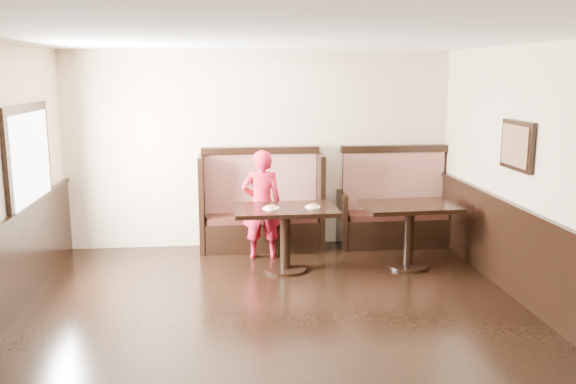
{
  "coord_description": "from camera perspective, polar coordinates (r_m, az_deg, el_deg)",
  "views": [
    {
      "loc": [
        -0.5,
        -5.19,
        2.51
      ],
      "look_at": [
        0.29,
        2.35,
        1.0
      ],
      "focal_mm": 38.0,
      "sensor_mm": 36.0,
      "label": 1
    }
  ],
  "objects": [
    {
      "name": "room_shell",
      "position": [
        5.78,
        -3.65,
        -7.33
      ],
      "size": [
        7.0,
        7.0,
        7.0
      ],
      "color": "beige",
      "rests_on": "ground"
    },
    {
      "name": "table_neighbor",
      "position": [
        8.01,
        11.27,
        -2.59
      ],
      "size": [
        1.23,
        0.84,
        0.83
      ],
      "rotation": [
        0.0,
        0.0,
        0.05
      ],
      "color": "black",
      "rests_on": "ground"
    },
    {
      "name": "pizza_plate_left",
      "position": [
        7.6,
        -1.62,
        -1.45
      ],
      "size": [
        0.21,
        0.21,
        0.04
      ],
      "color": "white",
      "rests_on": "table_main"
    },
    {
      "name": "child",
      "position": [
        8.22,
        -2.48,
        -1.17
      ],
      "size": [
        0.55,
        0.37,
        1.49
      ],
      "primitive_type": "imported",
      "rotation": [
        0.0,
        0.0,
        3.12
      ],
      "color": "red",
      "rests_on": "ground"
    },
    {
      "name": "table_main",
      "position": [
        7.71,
        -0.26,
        -2.85
      ],
      "size": [
        1.3,
        0.83,
        0.82
      ],
      "rotation": [
        0.0,
        0.0,
        0.02
      ],
      "color": "black",
      "rests_on": "ground"
    },
    {
      "name": "pizza_plate_right",
      "position": [
        7.68,
        2.32,
        -1.33
      ],
      "size": [
        0.2,
        0.2,
        0.04
      ],
      "color": "white",
      "rests_on": "table_main"
    },
    {
      "name": "ground",
      "position": [
        5.79,
        -0.4,
        -14.43
      ],
      "size": [
        7.0,
        7.0,
        0.0
      ],
      "primitive_type": "plane",
      "color": "black",
      "rests_on": "ground"
    },
    {
      "name": "booth_main",
      "position": [
        8.73,
        -2.51,
        -1.88
      ],
      "size": [
        1.75,
        0.72,
        1.45
      ],
      "color": "black",
      "rests_on": "ground"
    },
    {
      "name": "booth_neighbor",
      "position": [
        9.06,
        9.9,
        -1.85
      ],
      "size": [
        1.65,
        0.72,
        1.45
      ],
      "color": "black",
      "rests_on": "ground"
    }
  ]
}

